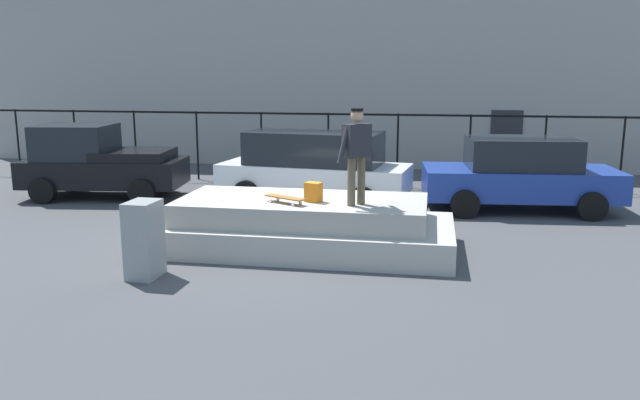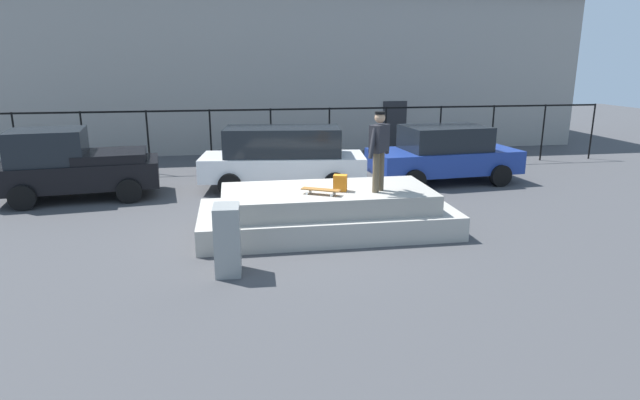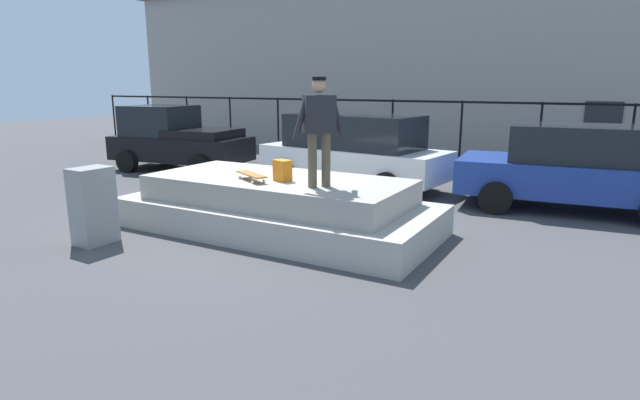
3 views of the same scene
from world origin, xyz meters
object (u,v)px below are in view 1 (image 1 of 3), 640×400
at_px(skateboard, 285,198).
at_px(backpack, 313,192).
at_px(car_blue_sedan_far, 520,174).
at_px(utility_box, 144,239).
at_px(car_white_hatchback_mid, 314,166).
at_px(car_black_pickup_near, 99,162).
at_px(skateboarder, 357,149).

distance_m(skateboard, backpack, 0.52).
xyz_separation_m(car_blue_sedan_far, utility_box, (-6.47, -6.20, -0.26)).
height_order(car_white_hatchback_mid, utility_box, car_white_hatchback_mid).
bearing_deg(utility_box, car_white_hatchback_mid, 77.95).
height_order(skateboard, car_black_pickup_near, car_black_pickup_near).
distance_m(backpack, car_white_hatchback_mid, 4.38).
xyz_separation_m(backpack, utility_box, (-2.37, -1.86, -0.49)).
bearing_deg(utility_box, backpack, 40.48).
xyz_separation_m(skateboarder, car_black_pickup_near, (-7.20, 4.19, -0.98)).
bearing_deg(car_blue_sedan_far, backpack, -133.41).
distance_m(skateboarder, skateboard, 1.52).
distance_m(car_black_pickup_near, car_white_hatchback_mid, 5.62).
relative_size(car_blue_sedan_far, utility_box, 3.73).
bearing_deg(skateboard, car_white_hatchback_mid, 94.23).
distance_m(skateboarder, backpack, 1.13).
relative_size(skateboarder, utility_box, 1.36).
distance_m(car_white_hatchback_mid, car_blue_sedan_far, 4.90).
xyz_separation_m(skateboarder, car_white_hatchback_mid, (-1.58, 4.45, -0.97)).
bearing_deg(utility_box, skateboarder, 30.76).
relative_size(skateboarder, backpack, 4.81).
relative_size(backpack, car_white_hatchback_mid, 0.07).
relative_size(skateboard, car_black_pickup_near, 0.19).
relative_size(skateboarder, skateboard, 2.06).
distance_m(skateboard, car_blue_sedan_far, 6.47).
bearing_deg(car_white_hatchback_mid, utility_box, -104.31).
height_order(car_white_hatchback_mid, car_blue_sedan_far, car_white_hatchback_mid).
relative_size(skateboard, utility_box, 0.66).
relative_size(backpack, utility_box, 0.28).
distance_m(car_blue_sedan_far, utility_box, 8.96).
height_order(skateboarder, car_black_pickup_near, skateboarder).
relative_size(car_black_pickup_near, utility_box, 3.43).
bearing_deg(car_blue_sedan_far, skateboarder, -126.47).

